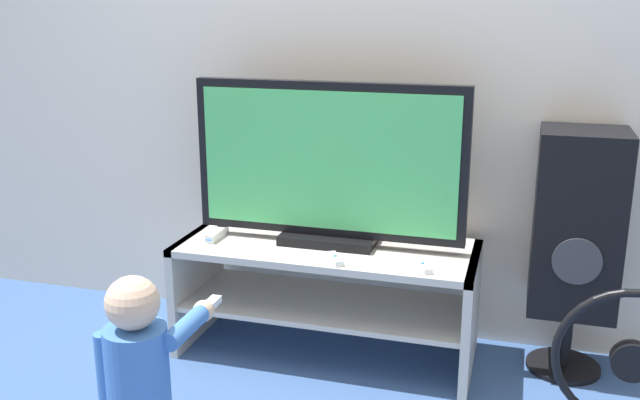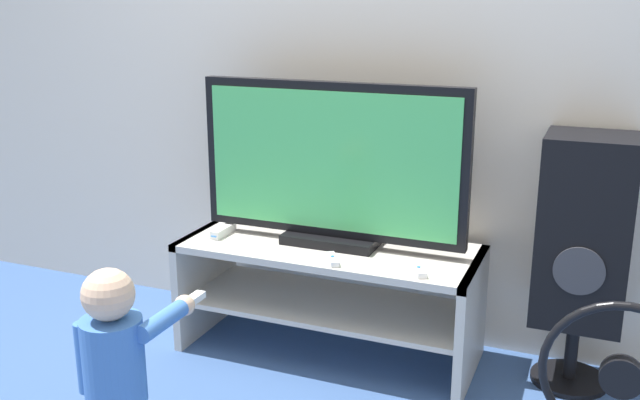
{
  "view_description": "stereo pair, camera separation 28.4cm",
  "coord_description": "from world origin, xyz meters",
  "px_view_note": "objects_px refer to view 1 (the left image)",
  "views": [
    {
      "loc": [
        0.77,
        -2.47,
        1.48
      ],
      "look_at": [
        0.0,
        0.15,
        0.72
      ],
      "focal_mm": 40.0,
      "sensor_mm": 36.0,
      "label": 1
    },
    {
      "loc": [
        1.04,
        -2.38,
        1.48
      ],
      "look_at": [
        0.0,
        0.15,
        0.72
      ],
      "focal_mm": 40.0,
      "sensor_mm": 36.0,
      "label": 2
    }
  ],
  "objects_px": {
    "child": "(140,371)",
    "floor_fan": "(628,385)",
    "game_console": "(217,234)",
    "speaker_tower": "(577,226)",
    "television": "(329,166)",
    "remote_primary": "(423,266)",
    "remote_secondary": "(335,259)"
  },
  "relations": [
    {
      "from": "television",
      "to": "game_console",
      "type": "xyz_separation_m",
      "value": [
        -0.48,
        -0.07,
        -0.32
      ]
    },
    {
      "from": "television",
      "to": "floor_fan",
      "type": "distance_m",
      "value": 1.37
    },
    {
      "from": "child",
      "to": "speaker_tower",
      "type": "bearing_deg",
      "value": 43.59
    },
    {
      "from": "remote_secondary",
      "to": "speaker_tower",
      "type": "xyz_separation_m",
      "value": [
        0.91,
        0.31,
        0.12
      ]
    },
    {
      "from": "speaker_tower",
      "to": "floor_fan",
      "type": "xyz_separation_m",
      "value": [
        0.16,
        -0.58,
        -0.35
      ]
    },
    {
      "from": "television",
      "to": "game_console",
      "type": "relative_size",
      "value": 6.9
    },
    {
      "from": "child",
      "to": "remote_secondary",
      "type": "bearing_deg",
      "value": 68.38
    },
    {
      "from": "game_console",
      "to": "remote_secondary",
      "type": "bearing_deg",
      "value": -13.18
    },
    {
      "from": "child",
      "to": "floor_fan",
      "type": "xyz_separation_m",
      "value": [
        1.42,
        0.62,
        -0.16
      ]
    },
    {
      "from": "game_console",
      "to": "remote_secondary",
      "type": "relative_size",
      "value": 1.28
    },
    {
      "from": "child",
      "to": "speaker_tower",
      "type": "height_order",
      "value": "speaker_tower"
    },
    {
      "from": "game_console",
      "to": "child",
      "type": "xyz_separation_m",
      "value": [
        0.21,
        -1.02,
        -0.08
      ]
    },
    {
      "from": "remote_primary",
      "to": "floor_fan",
      "type": "bearing_deg",
      "value": -21.5
    },
    {
      "from": "television",
      "to": "floor_fan",
      "type": "relative_size",
      "value": 1.87
    },
    {
      "from": "speaker_tower",
      "to": "television",
      "type": "bearing_deg",
      "value": -174.03
    },
    {
      "from": "remote_secondary",
      "to": "remote_primary",
      "type": "bearing_deg",
      "value": 2.73
    },
    {
      "from": "television",
      "to": "game_console",
      "type": "bearing_deg",
      "value": -171.59
    },
    {
      "from": "floor_fan",
      "to": "television",
      "type": "bearing_deg",
      "value": 157.69
    },
    {
      "from": "speaker_tower",
      "to": "floor_fan",
      "type": "distance_m",
      "value": 0.7
    },
    {
      "from": "remote_secondary",
      "to": "speaker_tower",
      "type": "bearing_deg",
      "value": 18.77
    },
    {
      "from": "remote_secondary",
      "to": "floor_fan",
      "type": "distance_m",
      "value": 1.13
    },
    {
      "from": "game_console",
      "to": "child",
      "type": "relative_size",
      "value": 0.23
    },
    {
      "from": "remote_secondary",
      "to": "floor_fan",
      "type": "relative_size",
      "value": 0.21
    },
    {
      "from": "remote_primary",
      "to": "speaker_tower",
      "type": "height_order",
      "value": "speaker_tower"
    },
    {
      "from": "child",
      "to": "speaker_tower",
      "type": "relative_size",
      "value": 0.72
    },
    {
      "from": "remote_primary",
      "to": "remote_secondary",
      "type": "relative_size",
      "value": 1.01
    },
    {
      "from": "game_console",
      "to": "floor_fan",
      "type": "height_order",
      "value": "floor_fan"
    },
    {
      "from": "game_console",
      "to": "speaker_tower",
      "type": "distance_m",
      "value": 1.49
    },
    {
      "from": "television",
      "to": "speaker_tower",
      "type": "height_order",
      "value": "television"
    },
    {
      "from": "television",
      "to": "floor_fan",
      "type": "height_order",
      "value": "television"
    },
    {
      "from": "television",
      "to": "remote_secondary",
      "type": "distance_m",
      "value": 0.39
    },
    {
      "from": "remote_primary",
      "to": "television",
      "type": "bearing_deg",
      "value": 156.32
    }
  ]
}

